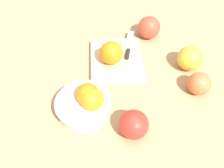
# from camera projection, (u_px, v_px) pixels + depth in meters

# --- Properties ---
(ground_plane) EXTENTS (2.40, 2.40, 0.00)m
(ground_plane) POSITION_uv_depth(u_px,v_px,m) (130.00, 77.00, 0.81)
(ground_plane) COLOR tan
(bowl) EXTENTS (0.16, 0.16, 0.10)m
(bowl) POSITION_uv_depth(u_px,v_px,m) (85.00, 103.00, 0.70)
(bowl) COLOR beige
(bowl) RESTS_ON ground_plane
(cutting_board) EXTENTS (0.23, 0.18, 0.02)m
(cutting_board) POSITION_uv_depth(u_px,v_px,m) (117.00, 62.00, 0.84)
(cutting_board) COLOR #DBB77F
(cutting_board) RESTS_ON ground_plane
(orange_on_board) EXTENTS (0.08, 0.08, 0.08)m
(orange_on_board) POSITION_uv_depth(u_px,v_px,m) (111.00, 53.00, 0.80)
(orange_on_board) COLOR orange
(orange_on_board) RESTS_ON cutting_board
(knife) EXTENTS (0.15, 0.06, 0.01)m
(knife) POSITION_uv_depth(u_px,v_px,m) (128.00, 48.00, 0.87)
(knife) COLOR silver
(knife) RESTS_ON cutting_board
(apple_front_right) EXTENTS (0.08, 0.08, 0.08)m
(apple_front_right) POSITION_uv_depth(u_px,v_px,m) (149.00, 28.00, 0.92)
(apple_front_right) COLOR #D6422D
(apple_front_right) RESTS_ON ground_plane
(apple_front_left) EXTENTS (0.07, 0.07, 0.07)m
(apple_front_left) POSITION_uv_depth(u_px,v_px,m) (199.00, 84.00, 0.75)
(apple_front_left) COLOR #CC6638
(apple_front_left) RESTS_ON ground_plane
(apple_mid_left) EXTENTS (0.08, 0.08, 0.08)m
(apple_mid_left) POSITION_uv_depth(u_px,v_px,m) (134.00, 125.00, 0.65)
(apple_mid_left) COLOR red
(apple_mid_left) RESTS_ON ground_plane
(apple_front_center) EXTENTS (0.08, 0.08, 0.08)m
(apple_front_center) POSITION_uv_depth(u_px,v_px,m) (190.00, 58.00, 0.81)
(apple_front_center) COLOR gold
(apple_front_center) RESTS_ON ground_plane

